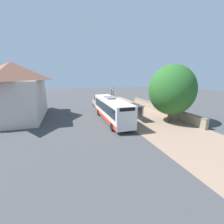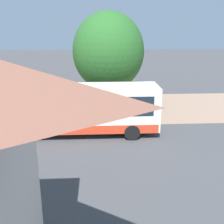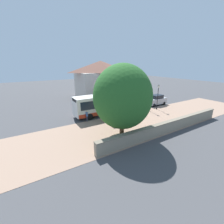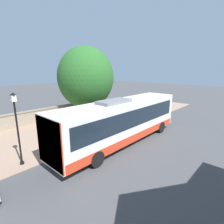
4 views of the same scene
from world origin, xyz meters
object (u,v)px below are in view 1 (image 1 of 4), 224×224
at_px(street_lamp_far, 112,96).
at_px(parked_car_behind_bus, 99,102).
at_px(bus_shelter, 135,107).
at_px(street_lamp_near, 113,97).
at_px(bench, 129,111).
at_px(shade_tree, 172,90).
at_px(pedestrian, 135,123).
at_px(bus, 111,109).

distance_m(street_lamp_far, parked_car_behind_bus, 3.63).
height_order(bus_shelter, street_lamp_near, street_lamp_near).
bearing_deg(parked_car_behind_bus, bench, 115.94).
bearing_deg(shade_tree, street_lamp_near, -60.05).
xyz_separation_m(pedestrian, shade_tree, (-6.40, -1.68, 3.70)).
height_order(bus_shelter, bench, bus_shelter).
relative_size(bus, street_lamp_near, 2.74).
distance_m(bus_shelter, shade_tree, 5.70).
height_order(pedestrian, street_lamp_far, street_lamp_far).
height_order(pedestrian, parked_car_behind_bus, parked_car_behind_bus).
bearing_deg(bus_shelter, street_lamp_far, -84.75).
bearing_deg(pedestrian, street_lamp_far, -94.83).
xyz_separation_m(bench, parked_car_behind_bus, (3.75, -7.70, 0.52)).
bearing_deg(bus_shelter, pedestrian, 64.26).
bearing_deg(street_lamp_far, street_lamp_near, 80.70).
distance_m(bus, street_lamp_near, 7.05).
distance_m(shade_tree, parked_car_behind_bus, 16.19).
height_order(bus, street_lamp_near, street_lamp_near).
relative_size(pedestrian, street_lamp_far, 0.36).
bearing_deg(bus_shelter, street_lamp_near, -81.07).
relative_size(bus_shelter, street_lamp_far, 0.77).
relative_size(shade_tree, parked_car_behind_bus, 1.87).
height_order(bench, parked_car_behind_bus, parked_car_behind_bus).
distance_m(bus_shelter, bench, 4.09).
distance_m(bus, pedestrian, 5.10).
height_order(bench, street_lamp_near, street_lamp_near).
bearing_deg(street_lamp_near, parked_car_behind_bus, -64.46).
height_order(street_lamp_near, parked_car_behind_bus, street_lamp_near).
xyz_separation_m(bus_shelter, bench, (-0.62, -3.74, -1.52)).
bearing_deg(bus, bus_shelter, 168.52).
relative_size(bench, street_lamp_near, 0.40).
xyz_separation_m(bus_shelter, pedestrian, (1.96, 4.07, -1.04)).
relative_size(street_lamp_near, street_lamp_far, 0.97).
bearing_deg(pedestrian, bus_shelter, -115.74).
height_order(bus_shelter, pedestrian, bus_shelter).
bearing_deg(bus, bench, -143.82).
bearing_deg(bus, street_lamp_near, -109.82).
height_order(bench, shade_tree, shade_tree).
relative_size(bus_shelter, pedestrian, 2.11).
bearing_deg(pedestrian, street_lamp_near, -94.09).
xyz_separation_m(street_lamp_near, street_lamp_far, (-0.31, -1.87, 0.08)).
height_order(bus, bench, bus).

